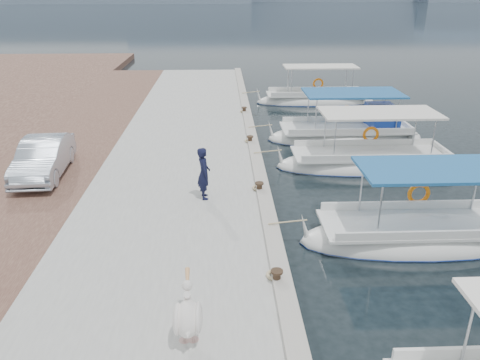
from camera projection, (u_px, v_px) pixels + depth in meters
name	position (u px, v px, depth m)	size (l,w,h in m)	color
ground	(275.00, 227.00, 13.97)	(400.00, 400.00, 0.00)	black
concrete_quay	(185.00, 162.00, 18.37)	(6.00, 40.00, 0.50)	#A3A39D
quay_curb	(256.00, 154.00, 18.35)	(0.44, 40.00, 0.12)	#A49D91
cobblestone_strip	(56.00, 164.00, 18.18)	(4.00, 40.00, 0.50)	brown
fishing_caique_b	(419.00, 237.00, 13.17)	(6.76, 2.26, 2.83)	silver
fishing_caique_c	(369.00, 164.00, 18.58)	(7.44, 2.30, 2.83)	silver
fishing_caique_d	(347.00, 136.00, 21.82)	(7.27, 2.59, 2.83)	silver
fishing_caique_e	(315.00, 101.00, 28.55)	(7.25, 2.00, 2.83)	silver
mooring_bollards	(259.00, 186.00, 15.07)	(0.28, 20.28, 0.33)	black
pelican	(188.00, 316.00, 8.62)	(0.52, 1.40, 1.10)	tan
fisherman	(204.00, 173.00, 14.42)	(0.60, 0.40, 1.66)	black
parked_car	(43.00, 158.00, 16.25)	(1.37, 3.93, 1.29)	#ADB8C6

